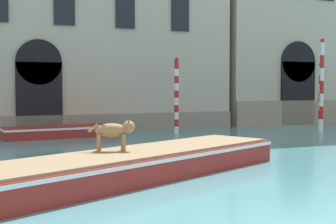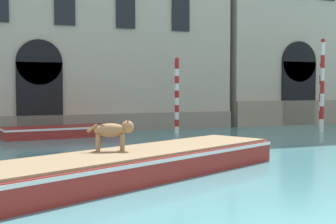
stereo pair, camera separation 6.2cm
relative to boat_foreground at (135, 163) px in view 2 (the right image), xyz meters
The scene contains 6 objects.
boat_foreground is the anchor object (origin of this frame).
dog_on_deck 0.91m from the boat_foreground, 161.16° to the left, with size 1.07×0.49×0.73m.
boat_moored_near_palazzo 9.78m from the boat_foreground, 89.52° to the left, with size 5.13×1.98×0.46m.
mooring_pole_0 10.64m from the boat_foreground, 60.93° to the left, with size 0.20×0.20×3.47m.
mooring_pole_2 14.14m from the boat_foreground, 31.99° to the left, with size 0.20×0.20×4.42m.
mooring_pole_4 16.04m from the boat_foreground, 34.30° to the left, with size 0.21×0.21×3.40m.
Camera 2 is at (-5.43, -4.15, 2.08)m, focal length 50.00 mm.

